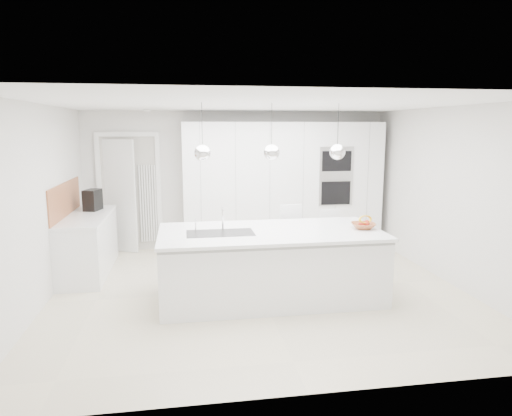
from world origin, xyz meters
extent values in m
plane|color=beige|center=(0.00, 0.00, 0.00)|extent=(5.50, 5.50, 0.00)
plane|color=silver|center=(0.00, 2.50, 1.25)|extent=(5.50, 0.00, 5.50)
plane|color=silver|center=(-2.75, 0.00, 1.25)|extent=(0.00, 5.00, 5.00)
plane|color=white|center=(0.00, 0.00, 2.50)|extent=(5.50, 5.50, 0.00)
cube|color=white|center=(0.80, 2.20, 1.15)|extent=(3.60, 0.60, 2.30)
cube|color=white|center=(-2.20, 2.42, 1.00)|extent=(0.76, 0.38, 2.00)
cube|color=white|center=(-2.45, 1.20, 0.43)|extent=(0.60, 1.80, 0.86)
cube|color=white|center=(-2.45, 1.20, 0.88)|extent=(0.62, 1.82, 0.04)
cube|color=#AC6035|center=(-2.74, 1.20, 1.15)|extent=(0.02, 1.80, 0.50)
cube|color=white|center=(0.10, -0.30, 0.43)|extent=(2.80, 1.20, 0.86)
cube|color=white|center=(0.10, -0.25, 0.88)|extent=(2.84, 1.40, 0.04)
cylinder|color=white|center=(-0.50, -0.10, 1.05)|extent=(0.02, 0.02, 0.30)
sphere|color=white|center=(-0.75, -0.30, 1.90)|extent=(0.20, 0.20, 0.20)
sphere|color=white|center=(0.10, -0.30, 1.90)|extent=(0.20, 0.20, 0.20)
sphere|color=white|center=(0.95, -0.30, 1.90)|extent=(0.20, 0.20, 0.20)
imported|color=#AC6035|center=(1.32, -0.34, 0.94)|extent=(0.36, 0.36, 0.08)
cube|color=black|center=(-2.43, 1.63, 1.07)|extent=(0.28, 0.36, 0.33)
sphere|color=red|center=(1.38, -0.31, 0.97)|extent=(0.08, 0.08, 0.08)
sphere|color=red|center=(1.29, -0.35, 0.97)|extent=(0.07, 0.07, 0.07)
sphere|color=red|center=(1.36, -0.34, 0.97)|extent=(0.07, 0.07, 0.07)
torus|color=yellow|center=(1.35, -0.33, 1.02)|extent=(0.24, 0.18, 0.22)
camera|label=1|loc=(-0.98, -5.87, 2.20)|focal=32.00mm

